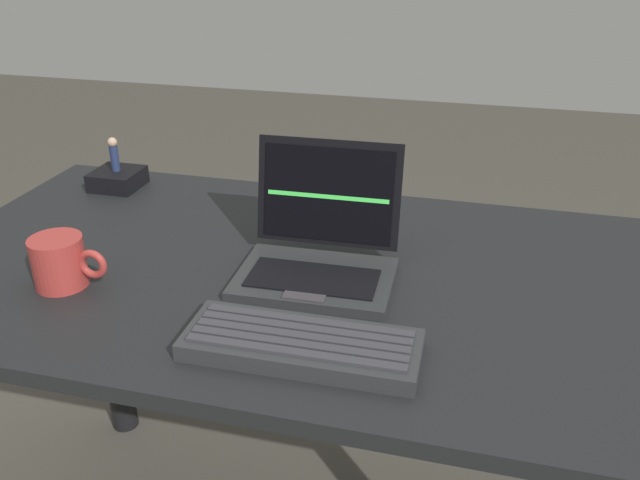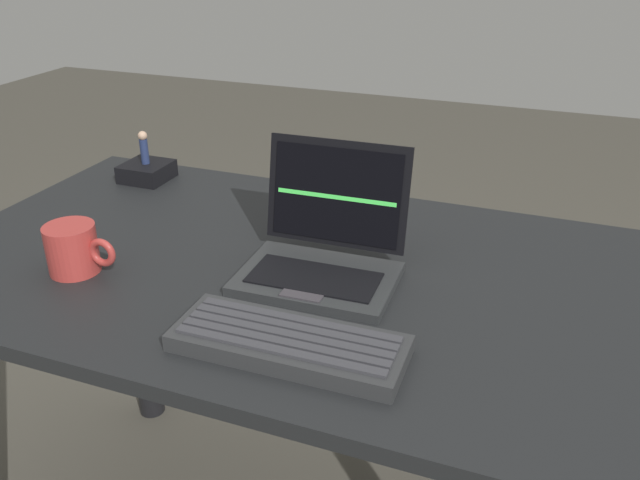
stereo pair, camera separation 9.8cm
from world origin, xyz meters
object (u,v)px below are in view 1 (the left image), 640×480
(coffee_mug, at_px, (60,262))
(laptop_front, at_px, (319,250))
(figurine, at_px, (114,153))
(external_keyboard, at_px, (302,344))
(figurine_stand, at_px, (118,179))

(coffee_mug, bearing_deg, laptop_front, 19.57)
(laptop_front, height_order, figurine, laptop_front)
(external_keyboard, relative_size, figurine_stand, 3.27)
(figurine_stand, height_order, coffee_mug, coffee_mug)
(figurine_stand, bearing_deg, figurine, 0.00)
(laptop_front, bearing_deg, coffee_mug, -160.43)
(external_keyboard, bearing_deg, figurine_stand, 138.81)
(figurine, bearing_deg, laptop_front, -27.01)
(figurine, height_order, coffee_mug, figurine)
(external_keyboard, distance_m, figurine, 0.73)
(figurine_stand, xyz_separation_m, coffee_mug, (0.13, -0.40, 0.02))
(external_keyboard, xyz_separation_m, figurine_stand, (-0.55, 0.48, 0.01))
(external_keyboard, bearing_deg, laptop_front, 98.40)
(laptop_front, distance_m, figurine_stand, 0.58)
(external_keyboard, relative_size, figurine, 4.36)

